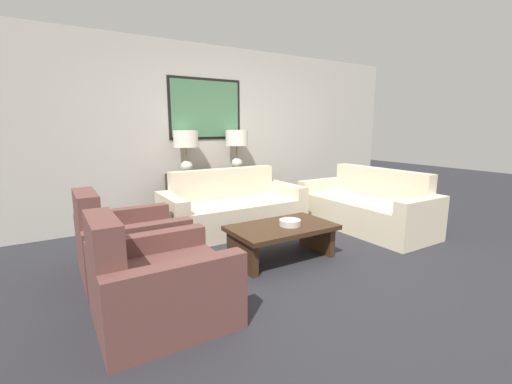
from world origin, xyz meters
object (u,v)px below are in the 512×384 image
at_px(console_table, 214,196).
at_px(armchair_near_back_wall, 129,245).
at_px(decorative_bowl, 290,223).
at_px(couch_by_back_wall, 233,210).
at_px(armchair_near_camera, 158,285).
at_px(coffee_table, 282,234).
at_px(couch_by_side, 365,208).
at_px(table_lamp_right, 237,142).
at_px(table_lamp_left, 186,144).

relative_size(console_table, armchair_near_back_wall, 1.46).
distance_m(decorative_bowl, armchair_near_back_wall, 1.68).
height_order(couch_by_back_wall, armchair_near_camera, armchair_near_camera).
xyz_separation_m(decorative_bowl, armchair_near_back_wall, (-1.58, 0.56, -0.13)).
distance_m(coffee_table, armchair_near_back_wall, 1.59).
distance_m(couch_by_side, coffee_table, 1.77).
relative_size(table_lamp_right, coffee_table, 0.56).
distance_m(coffee_table, decorative_bowl, 0.16).
bearing_deg(couch_by_side, couch_by_back_wall, 151.92).
xyz_separation_m(table_lamp_left, decorative_bowl, (0.44, -1.92, -0.78)).
relative_size(decorative_bowl, armchair_near_camera, 0.25).
distance_m(console_table, couch_by_back_wall, 0.64).
bearing_deg(armchair_near_back_wall, coffee_table, -18.73).
xyz_separation_m(table_lamp_right, armchair_near_camera, (-1.97, -2.38, -0.91)).
height_order(decorative_bowl, armchair_near_back_wall, armchair_near_back_wall).
bearing_deg(table_lamp_right, armchair_near_back_wall, -145.34).
distance_m(table_lamp_right, couch_by_side, 2.18).
bearing_deg(coffee_table, console_table, 88.36).
bearing_deg(table_lamp_left, table_lamp_right, 0.00).
bearing_deg(console_table, coffee_table, -91.64).
bearing_deg(table_lamp_right, console_table, 180.00).
relative_size(table_lamp_right, couch_by_side, 0.32).
height_order(armchair_near_back_wall, armchair_near_camera, same).
bearing_deg(couch_by_back_wall, armchair_near_back_wall, -154.79).
distance_m(coffee_table, armchair_near_camera, 1.59).
xyz_separation_m(console_table, table_lamp_left, (-0.42, 0.00, 0.82)).
relative_size(console_table, table_lamp_left, 2.19).
relative_size(console_table, couch_by_side, 0.71).
xyz_separation_m(console_table, armchair_near_back_wall, (-1.56, -1.37, -0.09)).
relative_size(table_lamp_left, armchair_near_back_wall, 0.67).
bearing_deg(console_table, table_lamp_left, 180.00).
xyz_separation_m(coffee_table, decorative_bowl, (0.07, -0.05, 0.13)).
distance_m(table_lamp_left, armchair_near_back_wall, 2.00).
distance_m(console_table, coffee_table, 1.88).
bearing_deg(armchair_near_camera, table_lamp_left, 64.49).
relative_size(couch_by_side, armchair_near_back_wall, 2.05).
height_order(table_lamp_left, armchair_near_back_wall, table_lamp_left).
height_order(table_lamp_left, armchair_near_camera, table_lamp_left).
distance_m(couch_by_back_wall, armchair_near_back_wall, 1.72).
bearing_deg(coffee_table, armchair_near_camera, -161.27).
distance_m(console_table, table_lamp_right, 0.92).
height_order(couch_by_back_wall, decorative_bowl, couch_by_back_wall).
height_order(decorative_bowl, armchair_near_camera, armchair_near_camera).
bearing_deg(armchair_near_back_wall, armchair_near_camera, -90.00).
xyz_separation_m(couch_by_back_wall, armchair_near_back_wall, (-1.56, -0.73, -0.00)).
relative_size(table_lamp_right, armchair_near_camera, 0.67).
relative_size(table_lamp_left, couch_by_back_wall, 0.32).
relative_size(table_lamp_left, coffee_table, 0.56).
bearing_deg(armchair_near_back_wall, console_table, 41.27).
height_order(couch_by_back_wall, coffee_table, couch_by_back_wall).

